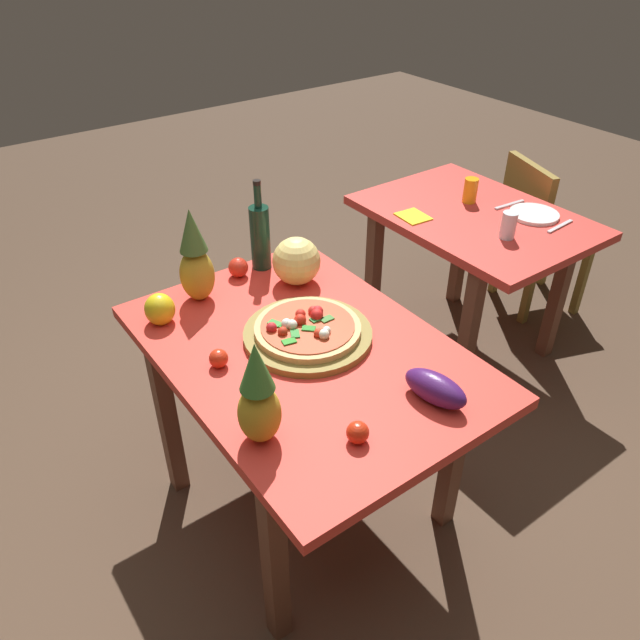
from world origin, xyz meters
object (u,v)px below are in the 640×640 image
(pizza, at_px, (307,327))
(pineapple_left, at_px, (258,398))
(tomato_near_board, at_px, (219,358))
(knife_utensil, at_px, (560,226))
(display_table, at_px, (305,371))
(melon, at_px, (296,261))
(wine_bottle, at_px, (260,236))
(drinking_glass_juice, at_px, (470,190))
(drinking_glass_water, at_px, (509,225))
(tomato_at_corner, at_px, (358,432))
(pineapple_right, at_px, (195,260))
(napkin_folded, at_px, (413,216))
(bell_pepper, at_px, (160,309))
(tomato_by_bottle, at_px, (238,267))
(fork_utensil, at_px, (510,205))
(background_table, at_px, (472,236))
(eggplant, at_px, (435,388))
(dinner_plate, at_px, (534,214))
(pizza_board, at_px, (308,334))
(dining_chair, at_px, (537,228))

(pizza, height_order, pineapple_left, pineapple_left)
(tomato_near_board, xyz_separation_m, knife_utensil, (0.03, 1.67, -0.03))
(display_table, distance_m, pineapple_left, 0.47)
(melon, bearing_deg, display_table, -30.72)
(wine_bottle, distance_m, drinking_glass_juice, 1.12)
(drinking_glass_juice, distance_m, drinking_glass_water, 0.38)
(drinking_glass_water, bearing_deg, tomato_at_corner, -66.48)
(wine_bottle, distance_m, knife_utensil, 1.34)
(wine_bottle, distance_m, pineapple_right, 0.31)
(tomato_near_board, relative_size, napkin_folded, 0.43)
(bell_pepper, relative_size, tomato_by_bottle, 1.49)
(pizza, relative_size, pineapple_right, 1.00)
(tomato_near_board, distance_m, fork_utensil, 1.69)
(background_table, distance_m, napkin_folded, 0.32)
(drinking_glass_juice, relative_size, fork_utensil, 0.64)
(tomato_by_bottle, height_order, tomato_near_board, tomato_by_bottle)
(pineapple_right, bearing_deg, wine_bottle, 101.84)
(melon, xyz_separation_m, eggplant, (0.78, -0.05, -0.04))
(background_table, height_order, wine_bottle, wine_bottle)
(pizza, distance_m, knife_utensil, 1.36)
(wine_bottle, relative_size, eggplant, 1.79)
(dinner_plate, bearing_deg, drinking_glass_water, -76.04)
(display_table, relative_size, tomato_at_corner, 19.10)
(display_table, xyz_separation_m, knife_utensil, (-0.06, 1.40, 0.10))
(drinking_glass_juice, xyz_separation_m, knife_utensil, (0.42, 0.12, -0.05))
(melon, bearing_deg, knife_utensil, 75.96)
(wine_bottle, bearing_deg, dinner_plate, 74.91)
(pizza_board, xyz_separation_m, drinking_glass_juice, (-0.43, 1.24, 0.05))
(tomato_at_corner, xyz_separation_m, dinner_plate, (-0.61, 1.52, -0.02))
(pizza_board, distance_m, tomato_near_board, 0.31)
(dining_chair, bearing_deg, fork_utensil, 122.37)
(pizza_board, xyz_separation_m, tomato_at_corner, (0.46, -0.16, 0.02))
(pineapple_left, bearing_deg, dinner_plate, 104.62)
(background_table, xyz_separation_m, pineapple_left, (0.63, -1.53, 0.26))
(pizza_board, relative_size, drinking_glass_juice, 3.69)
(tomato_by_bottle, bearing_deg, melon, 43.26)
(dining_chair, relative_size, tomato_at_corner, 13.57)
(bell_pepper, xyz_separation_m, fork_utensil, (0.07, 1.72, -0.05))
(tomato_at_corner, bearing_deg, pineapple_left, -128.85)
(tomato_by_bottle, bearing_deg, pineapple_left, -25.78)
(pineapple_left, bearing_deg, drinking_glass_water, 104.74)
(display_table, relative_size, tomato_by_bottle, 15.70)
(fork_utensil, bearing_deg, background_table, -95.71)
(pineapple_left, relative_size, dinner_plate, 1.45)
(display_table, relative_size, pineapple_right, 3.41)
(display_table, height_order, dining_chair, dining_chair)
(melon, relative_size, knife_utensil, 1.00)
(melon, height_order, napkin_folded, melon)
(tomato_near_board, bearing_deg, drinking_glass_water, 91.92)
(display_table, distance_m, eggplant, 0.47)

